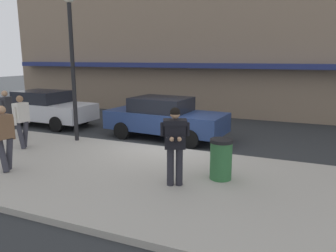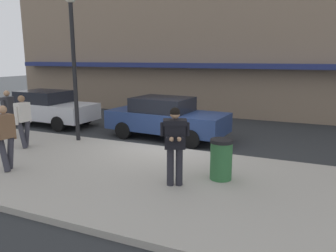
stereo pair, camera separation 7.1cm
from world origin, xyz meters
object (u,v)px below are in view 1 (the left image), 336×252
Objects in this scene: pedestrian_dark_coat at (4,134)px; trash_bin at (221,159)px; parked_sedan_mid at (165,117)px; man_texting_on_phone at (175,138)px; pedestrian_with_bag at (7,111)px; street_lamp_post at (72,53)px; parked_sedan_near at (45,108)px; pedestrian_in_light_coat at (21,118)px.

trash_bin is (5.19, 1.60, -0.47)m from pedestrian_dark_coat.
pedestrian_dark_coat is at bearing -111.58° from parked_sedan_mid.
pedestrian_with_bag is (-7.41, 1.97, -0.14)m from man_texting_on_phone.
street_lamp_post is at bearing -140.90° from parked_sedan_mid.
parked_sedan_mid is 5.07m from man_texting_on_phone.
parked_sedan_near is at bearing 178.85° from parked_sedan_mid.
pedestrian_with_bag is at bearing -153.73° from parked_sedan_mid.
street_lamp_post reaches higher than pedestrian_with_bag.
pedestrian_in_light_coat and pedestrian_with_bag have the same top height.
parked_sedan_mid is 4.83m from trash_bin.
pedestrian_with_bag is at bearing 151.27° from pedestrian_in_light_coat.
pedestrian_with_bag is at bearing 138.04° from pedestrian_dark_coat.
man_texting_on_phone is 1.84× the size of trash_bin.
parked_sedan_near is 5.92m from parked_sedan_mid.
pedestrian_in_light_coat is at bearing -134.42° from parked_sedan_mid.
man_texting_on_phone is (8.15, -4.65, 0.46)m from parked_sedan_near.
street_lamp_post reaches higher than pedestrian_dark_coat.
pedestrian_with_bag is at bearing 165.08° from man_texting_on_phone.
pedestrian_in_light_coat is 1.00× the size of pedestrian_with_bag.
trash_bin is (5.59, -1.68, -2.51)m from street_lamp_post.
parked_sedan_near reaches higher than trash_bin.
parked_sedan_near is at bearing 156.97° from trash_bin.
trash_bin is at bearing -1.80° from pedestrian_in_light_coat.
parked_sedan_mid is 2.57× the size of man_texting_on_phone.
street_lamp_post is at bearing -32.12° from parked_sedan_near.
parked_sedan_near is 9.79m from trash_bin.
man_texting_on_phone is at bearing -63.75° from parked_sedan_mid.
man_texting_on_phone is 4.41m from pedestrian_dark_coat.
parked_sedan_mid is 2.72× the size of pedestrian_with_bag.
man_texting_on_phone is (2.23, -4.53, 0.46)m from parked_sedan_mid.
street_lamp_post is at bearing 152.16° from man_texting_on_phone.
parked_sedan_near is 4.41m from pedestrian_in_light_coat.
street_lamp_post is at bearing 57.56° from pedestrian_in_light_coat.
pedestrian_dark_coat is 3.89m from street_lamp_post.
man_texting_on_phone is 0.37× the size of street_lamp_post.
street_lamp_post is (-0.39, 3.29, 2.03)m from pedestrian_dark_coat.
street_lamp_post reaches higher than trash_bin.
man_texting_on_phone is 5.76m from pedestrian_in_light_coat.
parked_sedan_mid reaches higher than trash_bin.
pedestrian_dark_coat is 0.35× the size of street_lamp_post.
pedestrian_with_bag is 8.36m from trash_bin.
pedestrian_in_light_coat is 1.98m from pedestrian_with_bag.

